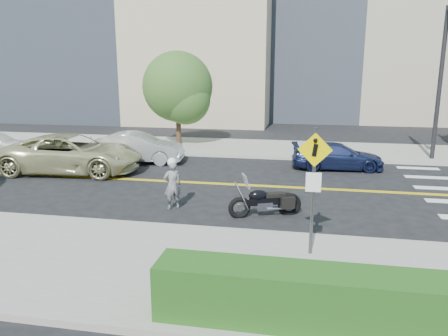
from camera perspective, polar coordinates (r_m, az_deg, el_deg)
ground_plane at (r=17.23m, az=-2.99°, el=-1.96°), size 120.00×120.00×0.00m
sidewalk_near at (r=10.49m, az=-12.97°, el=-12.01°), size 60.00×5.00×0.15m
sidewalk_far at (r=24.39m, az=1.19°, el=2.71°), size 60.00×5.00×0.15m
building_mid at (r=42.70m, az=17.14°, el=19.99°), size 18.00×14.00×20.00m
hedge at (r=8.10m, az=24.76°, el=-16.35°), size 9.00×0.90×1.00m
traffic_light at (r=22.06m, az=27.26°, el=12.21°), size 0.28×4.50×7.00m
pedestrian_sign at (r=10.16m, az=11.62°, el=-1.47°), size 0.78×0.08×3.00m
motorcyclist at (r=14.00m, az=-6.75°, el=-2.03°), size 0.69×0.63×1.68m
motorcycle at (r=13.33m, az=5.47°, el=-3.50°), size 2.31×1.45×1.35m
suv at (r=19.86m, az=-19.28°, el=1.79°), size 6.18×3.26×1.66m
parked_car_silver at (r=21.11m, az=-11.33°, el=2.61°), size 4.53×2.06×1.44m
parked_car_blue at (r=20.07m, az=14.58°, el=1.51°), size 4.16×2.03×1.16m
tree_far_a at (r=24.84m, az=-6.08°, el=10.51°), size 3.91×3.91×5.34m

